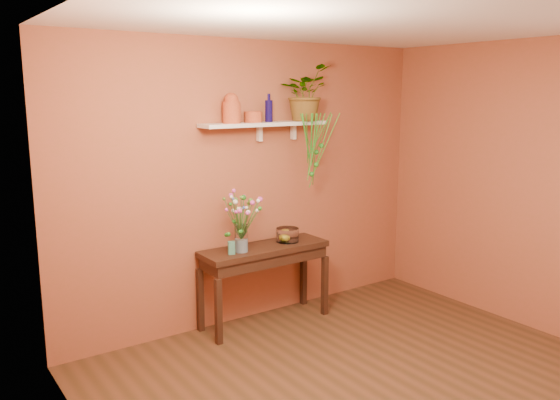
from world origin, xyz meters
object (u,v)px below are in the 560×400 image
sideboard (265,257)px  glass_vase (241,240)px  glass_bowl (287,235)px  blue_bottle (269,110)px  spider_plant (305,93)px  bouquet (242,210)px  terracotta_jug (232,109)px

sideboard → glass_vase: (-0.28, -0.04, 0.22)m
sideboard → glass_bowl: (0.28, 0.01, 0.17)m
blue_bottle → spider_plant: size_ratio=0.49×
bouquet → spider_plant: bearing=8.9°
bouquet → blue_bottle: bearing=20.4°
blue_bottle → glass_vase: 1.24m
glass_vase → bouquet: (0.00, -0.01, 0.29)m
spider_plant → bouquet: size_ratio=1.19×
blue_bottle → glass_vase: (-0.40, -0.14, -1.17)m
terracotta_jug → sideboard: bearing=-18.0°
terracotta_jug → glass_vase: 1.20m
glass_vase → blue_bottle: bearing=19.0°
spider_plant → glass_vase: bearing=-171.9°
sideboard → spider_plant: size_ratio=2.36×
sideboard → glass_bowl: size_ratio=5.68×
sideboard → glass_bowl: bearing=2.6°
sideboard → terracotta_jug: (-0.28, 0.09, 1.41)m
glass_vase → bouquet: size_ratio=0.56×
spider_plant → glass_bowl: bearing=-166.2°
glass_bowl → bouquet: bearing=-173.3°
blue_bottle → glass_bowl: size_ratio=1.18×
terracotta_jug → spider_plant: 0.82m
blue_bottle → spider_plant: spider_plant is taller
sideboard → glass_bowl: 0.33m
blue_bottle → terracotta_jug: bearing=-179.6°
sideboard → blue_bottle: bearing=38.7°
sideboard → bouquet: 0.58m
terracotta_jug → spider_plant: (0.81, -0.02, 0.14)m
glass_vase → terracotta_jug: bearing=91.5°
bouquet → glass_bowl: (0.56, 0.07, -0.33)m
terracotta_jug → spider_plant: bearing=-1.4°
bouquet → glass_vase: bearing=90.6°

